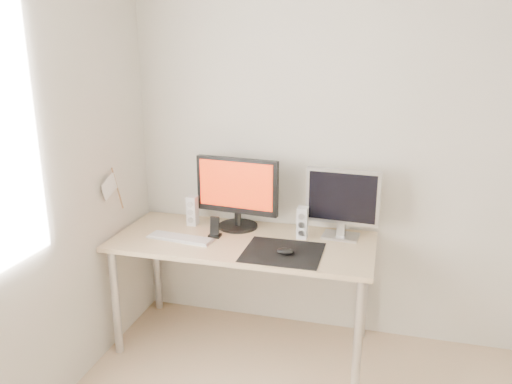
{
  "coord_description": "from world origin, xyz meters",
  "views": [
    {
      "loc": [
        -0.11,
        -1.37,
        1.87
      ],
      "look_at": [
        -0.87,
        1.48,
        1.01
      ],
      "focal_mm": 35.0,
      "sensor_mm": 36.0,
      "label": 1
    }
  ],
  "objects_px": {
    "mouse": "(285,251)",
    "speaker_left": "(193,211)",
    "speaker_right": "(302,223)",
    "keyboard": "(180,238)",
    "desk": "(243,251)",
    "second_monitor": "(342,200)",
    "phone_dock": "(215,231)",
    "main_monitor": "(237,190)"
  },
  "relations": [
    {
      "from": "mouse",
      "to": "speaker_right",
      "type": "bearing_deg",
      "value": 80.68
    },
    {
      "from": "phone_dock",
      "to": "keyboard",
      "type": "bearing_deg",
      "value": -154.51
    },
    {
      "from": "speaker_left",
      "to": "phone_dock",
      "type": "relative_size",
      "value": 1.51
    },
    {
      "from": "speaker_right",
      "to": "keyboard",
      "type": "xyz_separation_m",
      "value": [
        -0.72,
        -0.22,
        -0.09
      ]
    },
    {
      "from": "second_monitor",
      "to": "speaker_left",
      "type": "relative_size",
      "value": 2.28
    },
    {
      "from": "main_monitor",
      "to": "phone_dock",
      "type": "relative_size",
      "value": 4.19
    },
    {
      "from": "main_monitor",
      "to": "second_monitor",
      "type": "height_order",
      "value": "main_monitor"
    },
    {
      "from": "main_monitor",
      "to": "keyboard",
      "type": "xyz_separation_m",
      "value": [
        -0.28,
        -0.29,
        -0.25
      ]
    },
    {
      "from": "desk",
      "to": "second_monitor",
      "type": "height_order",
      "value": "second_monitor"
    },
    {
      "from": "main_monitor",
      "to": "second_monitor",
      "type": "xyz_separation_m",
      "value": [
        0.67,
        -0.0,
        -0.01
      ]
    },
    {
      "from": "speaker_left",
      "to": "phone_dock",
      "type": "distance_m",
      "value": 0.28
    },
    {
      "from": "desk",
      "to": "speaker_left",
      "type": "bearing_deg",
      "value": 156.67
    },
    {
      "from": "mouse",
      "to": "main_monitor",
      "type": "xyz_separation_m",
      "value": [
        -0.39,
        0.36,
        0.23
      ]
    },
    {
      "from": "mouse",
      "to": "second_monitor",
      "type": "bearing_deg",
      "value": 52.1
    },
    {
      "from": "phone_dock",
      "to": "second_monitor",
      "type": "bearing_deg",
      "value": 14.38
    },
    {
      "from": "speaker_left",
      "to": "keyboard",
      "type": "bearing_deg",
      "value": -85.2
    },
    {
      "from": "mouse",
      "to": "keyboard",
      "type": "xyz_separation_m",
      "value": [
        -0.67,
        0.07,
        -0.01
      ]
    },
    {
      "from": "mouse",
      "to": "desk",
      "type": "distance_m",
      "value": 0.36
    },
    {
      "from": "speaker_left",
      "to": "speaker_right",
      "type": "xyz_separation_m",
      "value": [
        0.74,
        -0.05,
        0.0
      ]
    },
    {
      "from": "speaker_left",
      "to": "phone_dock",
      "type": "height_order",
      "value": "speaker_left"
    },
    {
      "from": "mouse",
      "to": "speaker_left",
      "type": "relative_size",
      "value": 0.52
    },
    {
      "from": "second_monitor",
      "to": "keyboard",
      "type": "bearing_deg",
      "value": -163.25
    },
    {
      "from": "speaker_left",
      "to": "desk",
      "type": "bearing_deg",
      "value": -23.33
    },
    {
      "from": "main_monitor",
      "to": "second_monitor",
      "type": "bearing_deg",
      "value": -0.1
    },
    {
      "from": "mouse",
      "to": "speaker_right",
      "type": "height_order",
      "value": "speaker_right"
    },
    {
      "from": "phone_dock",
      "to": "speaker_left",
      "type": "bearing_deg",
      "value": 141.21
    },
    {
      "from": "mouse",
      "to": "speaker_left",
      "type": "bearing_deg",
      "value": 154.25
    },
    {
      "from": "phone_dock",
      "to": "desk",
      "type": "bearing_deg",
      "value": 0.68
    },
    {
      "from": "desk",
      "to": "keyboard",
      "type": "relative_size",
      "value": 3.72
    },
    {
      "from": "main_monitor",
      "to": "speaker_left",
      "type": "distance_m",
      "value": 0.34
    },
    {
      "from": "desk",
      "to": "speaker_right",
      "type": "relative_size",
      "value": 8.08
    },
    {
      "from": "speaker_left",
      "to": "speaker_right",
      "type": "distance_m",
      "value": 0.75
    },
    {
      "from": "keyboard",
      "to": "phone_dock",
      "type": "xyz_separation_m",
      "value": [
        0.19,
        0.09,
        0.03
      ]
    },
    {
      "from": "mouse",
      "to": "phone_dock",
      "type": "bearing_deg",
      "value": 161.3
    },
    {
      "from": "second_monitor",
      "to": "keyboard",
      "type": "relative_size",
      "value": 1.05
    },
    {
      "from": "speaker_right",
      "to": "keyboard",
      "type": "distance_m",
      "value": 0.76
    },
    {
      "from": "speaker_right",
      "to": "main_monitor",
      "type": "bearing_deg",
      "value": 170.89
    },
    {
      "from": "speaker_right",
      "to": "second_monitor",
      "type": "bearing_deg",
      "value": 16.76
    },
    {
      "from": "desk",
      "to": "keyboard",
      "type": "bearing_deg",
      "value": -165.87
    },
    {
      "from": "keyboard",
      "to": "desk",
      "type": "bearing_deg",
      "value": 14.13
    },
    {
      "from": "main_monitor",
      "to": "phone_dock",
      "type": "bearing_deg",
      "value": -114.08
    },
    {
      "from": "mouse",
      "to": "second_monitor",
      "type": "relative_size",
      "value": 0.23
    }
  ]
}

